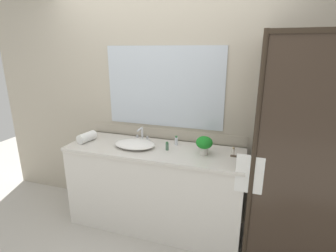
% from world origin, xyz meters
% --- Properties ---
extents(ground_plane, '(8.00, 8.00, 0.00)m').
position_xyz_m(ground_plane, '(0.00, 0.00, 0.00)').
color(ground_plane, '#B7B2A8').
extents(wall_back_with_mirror, '(4.40, 0.06, 2.60)m').
position_xyz_m(wall_back_with_mirror, '(0.00, 0.34, 1.30)').
color(wall_back_with_mirror, '#B2A893').
rests_on(wall_back_with_mirror, ground_plane).
extents(vanity_cabinet, '(1.80, 0.58, 0.90)m').
position_xyz_m(vanity_cabinet, '(0.00, 0.01, 0.45)').
color(vanity_cabinet, silver).
rests_on(vanity_cabinet, ground_plane).
extents(shower_enclosure, '(1.20, 0.59, 2.00)m').
position_xyz_m(shower_enclosure, '(1.28, -0.19, 1.02)').
color(shower_enclosure, '#2D2319').
rests_on(shower_enclosure, ground_plane).
extents(sink_basin, '(0.43, 0.31, 0.06)m').
position_xyz_m(sink_basin, '(-0.20, -0.02, 0.93)').
color(sink_basin, white).
rests_on(sink_basin, vanity_cabinet).
extents(faucet, '(0.17, 0.14, 0.16)m').
position_xyz_m(faucet, '(-0.20, 0.16, 0.95)').
color(faucet, silver).
rests_on(faucet, vanity_cabinet).
extents(potted_plant, '(0.16, 0.16, 0.18)m').
position_xyz_m(potted_plant, '(0.51, 0.01, 1.01)').
color(potted_plant, beige).
rests_on(potted_plant, vanity_cabinet).
extents(amenity_bottle_body_wash, '(0.03, 0.03, 0.08)m').
position_xyz_m(amenity_bottle_body_wash, '(0.14, -0.00, 0.94)').
color(amenity_bottle_body_wash, '#4C7056').
rests_on(amenity_bottle_body_wash, vanity_cabinet).
extents(amenity_bottle_lotion, '(0.03, 0.03, 0.10)m').
position_xyz_m(amenity_bottle_lotion, '(0.19, 0.16, 0.95)').
color(amenity_bottle_lotion, silver).
rests_on(amenity_bottle_lotion, vanity_cabinet).
extents(amenity_bottle_conditioner, '(0.03, 0.03, 0.09)m').
position_xyz_m(amenity_bottle_conditioner, '(0.78, 0.04, 0.94)').
color(amenity_bottle_conditioner, silver).
rests_on(amenity_bottle_conditioner, vanity_cabinet).
extents(rolled_towel_near_edge, '(0.14, 0.22, 0.10)m').
position_xyz_m(rolled_towel_near_edge, '(-0.76, -0.04, 0.95)').
color(rolled_towel_near_edge, white).
rests_on(rolled_towel_near_edge, vanity_cabinet).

